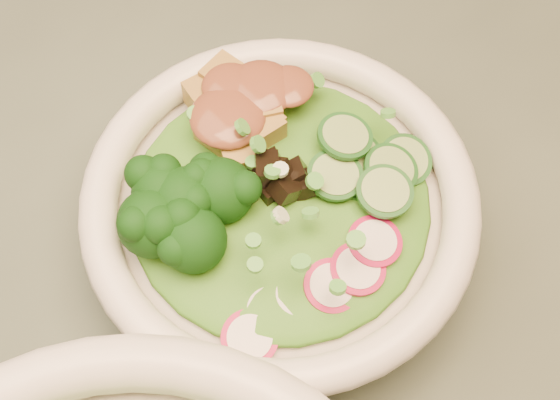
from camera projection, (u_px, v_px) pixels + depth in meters
dining_table at (421, 338)px, 0.58m from camera, size 1.20×0.80×0.75m
salad_bowl at (280, 214)px, 0.46m from camera, size 0.23×0.23×0.06m
lettuce_bed at (280, 199)px, 0.45m from camera, size 0.17×0.17×0.02m
broccoli_florets at (192, 226)px, 0.42m from camera, size 0.07×0.06×0.04m
radish_slices at (327, 280)px, 0.42m from camera, size 0.09×0.03×0.02m
cucumber_slices at (369, 159)px, 0.45m from camera, size 0.06×0.06×0.03m
mushroom_heap at (273, 175)px, 0.44m from camera, size 0.06×0.06×0.03m
tofu_cubes at (245, 117)px, 0.46m from camera, size 0.08×0.05×0.03m
peanut_sauce at (245, 107)px, 0.45m from camera, size 0.06×0.05×0.01m
scallion_garnish at (280, 182)px, 0.43m from camera, size 0.16×0.16×0.02m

